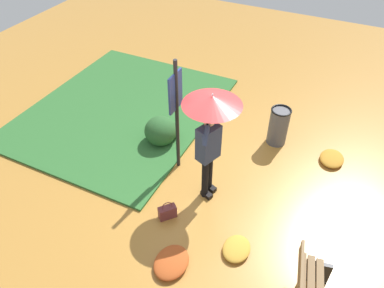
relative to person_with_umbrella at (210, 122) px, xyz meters
name	(u,v)px	position (x,y,z in m)	size (l,w,h in m)	color
ground_plane	(215,184)	(0.17, -0.08, -1.55)	(18.00, 18.00, 0.00)	#B27A33
grass_verge	(122,110)	(1.39, 2.83, -1.53)	(4.80, 4.00, 0.05)	#2D662D
person_with_umbrella	(210,122)	(0.00, 0.00, 0.00)	(0.96, 0.96, 2.04)	black
info_sign_post	(176,104)	(0.33, 0.79, -0.11)	(0.44, 0.07, 2.30)	black
handbag	(167,212)	(-0.89, 0.36, -1.42)	(0.32, 0.30, 0.37)	brown
trash_bin	(278,126)	(1.86, -0.75, -1.13)	(0.42, 0.42, 0.83)	#4C4C51
shrub_cluster	(162,131)	(0.83, 1.41, -1.27)	(0.74, 0.67, 0.60)	#285628
leaf_pile_near_person	(171,262)	(-1.67, -0.14, -1.48)	(0.63, 0.51, 0.14)	#B74C1E
leaf_pile_by_bench	(332,159)	(1.76, -1.93, -1.49)	(0.58, 0.46, 0.13)	#C68428
leaf_pile_far_path	(236,249)	(-1.01, -0.94, -1.49)	(0.53, 0.43, 0.12)	gold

